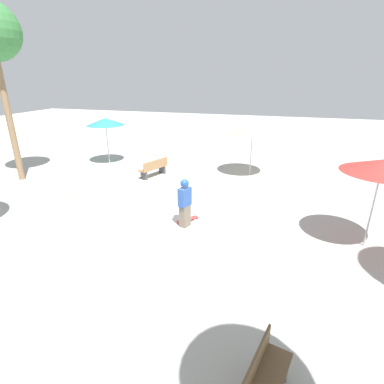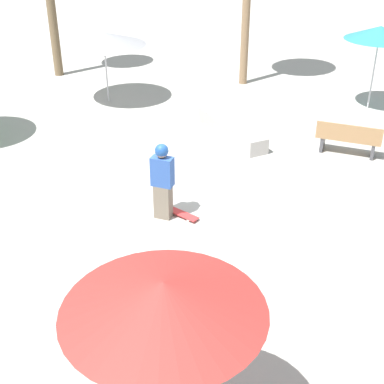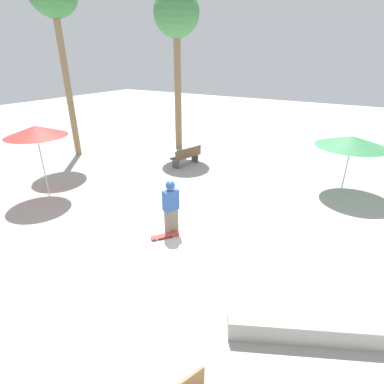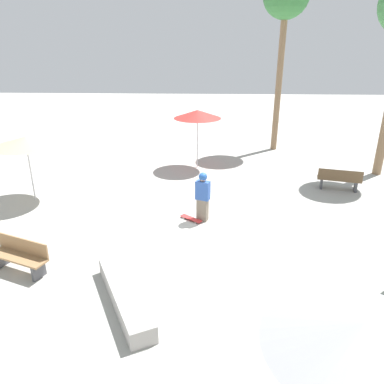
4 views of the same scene
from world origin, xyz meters
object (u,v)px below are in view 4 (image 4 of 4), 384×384
Objects in this scene: shade_umbrella_tan at (26,141)px; bench_near at (339,180)px; skater_main at (203,195)px; palm_tree_right at (286,0)px; skateboard at (191,218)px; bench_far at (20,256)px; shade_umbrella_grey at (363,335)px; concrete_ledge at (125,296)px; shade_umbrella_red at (197,114)px.

bench_near is at bearing -82.99° from shade_umbrella_tan.
bench_near is at bearing -131.15° from skater_main.
palm_tree_right is at bearing 119.34° from bench_near.
bench_far is at bearing 74.48° from skateboard.
palm_tree_right is (11.54, -8.12, 6.61)m from bench_far.
palm_tree_right is at bearing -76.48° from skateboard.
shade_umbrella_grey is at bearing 147.89° from skateboard.
palm_tree_right reaches higher than skater_main.
concrete_ledge is 0.33× the size of palm_tree_right.
skater_main reaches higher than bench_near.
shade_umbrella_red is at bearing -51.93° from skateboard.
concrete_ledge is at bearing 172.11° from shade_umbrella_red.
shade_umbrella_red reaches higher than concrete_ledge.
palm_tree_right reaches higher than skateboard.
shade_umbrella_red is (2.54, 5.50, 1.97)m from bench_near.
concrete_ledge is (-4.17, 1.64, -0.67)m from skater_main.
skateboard is at bearing 23.79° from skater_main.
concrete_ledge is 1.69× the size of bench_far.
shade_umbrella_grey is (-4.04, -6.60, 1.54)m from bench_far.
concrete_ledge is 5.04m from shade_umbrella_grey.
bench_near is at bearing -127.58° from bench_far.
bench_far is at bearing 58.52° from shade_umbrella_grey.
shade_umbrella_tan is (-1.39, 11.27, 1.74)m from bench_near.
shade_umbrella_grey reaches higher than skateboard.
shade_umbrella_grey is 12.64m from shade_umbrella_red.
concrete_ledge is 15.34m from palm_tree_right.
skater_main is 0.69× the size of shade_umbrella_tan.
palm_tree_right reaches higher than shade_umbrella_grey.
bench_near is 11.29m from bench_far.
shade_umbrella_grey is 0.31× the size of palm_tree_right.
shade_umbrella_tan is 0.28× the size of palm_tree_right.
skateboard is 0.45× the size of bench_far.
bench_far is 9.55m from shade_umbrella_red.
shade_umbrella_red is at bearing -7.89° from concrete_ledge.
shade_umbrella_grey is at bearing -93.24° from bench_near.
shade_umbrella_red reaches higher than shade_umbrella_tan.
palm_tree_right is at bearing -92.60° from skater_main.
shade_umbrella_tan is at bearing 124.24° from shade_umbrella_red.
skater_main is at bearing 156.96° from palm_tree_right.
shade_umbrella_grey is at bearing -127.62° from concrete_ledge.
shade_umbrella_tan is at bearing -158.89° from bench_near.
bench_near is 10.44m from shade_umbrella_grey.
palm_tree_right reaches higher than shade_umbrella_tan.
bench_far is (-5.82, 9.68, 0.00)m from bench_near.
shade_umbrella_grey is at bearing -168.93° from shade_umbrella_red.
skater_main is 6.38m from shade_umbrella_tan.
concrete_ledge is at bearing -141.45° from shade_umbrella_tan.
concrete_ledge is 1.20× the size of shade_umbrella_tan.
skater_main reaches higher than skateboard.
skater_main is 11.13m from palm_tree_right.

